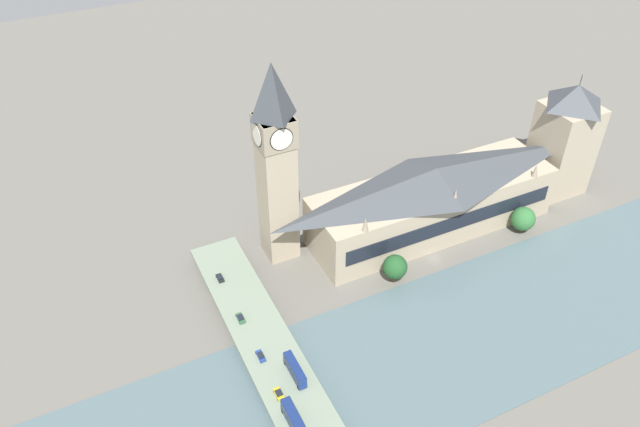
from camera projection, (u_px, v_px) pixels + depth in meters
ground_plane at (435, 259)px, 216.98m from camera, size 600.00×600.00×0.00m
river_water at (495, 323)px, 193.67m from camera, size 53.80×360.00×0.30m
parliament_hall at (433, 199)px, 222.68m from camera, size 25.66×90.78×26.17m
clock_tower at (276, 161)px, 196.63m from camera, size 11.81×11.81×71.56m
victoria_tower at (564, 139)px, 237.01m from camera, size 18.60×18.60×48.82m
road_bridge at (294, 398)px, 168.28m from camera, size 139.60×16.23×4.28m
double_decker_bus_mid at (295, 370)px, 171.57m from camera, size 11.03×2.48×4.63m
double_decker_bus_rear at (293, 418)px, 159.35m from camera, size 10.48×2.64×5.10m
car_northbound_mid at (261, 356)px, 177.62m from camera, size 4.34×1.75×1.34m
car_northbound_tail at (279, 394)px, 167.62m from camera, size 3.95×1.94×1.39m
car_southbound_lead at (220, 278)px, 202.51m from camera, size 3.84×1.87×1.40m
car_southbound_mid at (241, 318)px, 188.89m from camera, size 4.25×1.91×1.40m
tree_embankment_near at (523, 219)px, 224.71m from camera, size 8.80×8.80×10.59m
tree_embankment_mid at (395, 267)px, 203.75m from camera, size 8.19×8.19×11.07m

